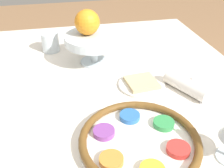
% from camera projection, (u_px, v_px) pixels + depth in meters
% --- Properties ---
extents(seder_plate, '(0.30, 0.30, 0.03)m').
position_uv_depth(seder_plate, '(140.00, 141.00, 0.63)').
color(seder_plate, white).
rests_on(seder_plate, dining_table).
extents(fruit_stand, '(0.21, 0.21, 0.11)m').
position_uv_depth(fruit_stand, '(94.00, 41.00, 0.96)').
color(fruit_stand, silver).
rests_on(fruit_stand, dining_table).
extents(orange_fruit, '(0.09, 0.09, 0.09)m').
position_uv_depth(orange_fruit, '(87.00, 22.00, 0.93)').
color(orange_fruit, orange).
rests_on(orange_fruit, fruit_stand).
extents(bread_plate, '(0.15, 0.15, 0.02)m').
position_uv_depth(bread_plate, '(142.00, 84.00, 0.86)').
color(bread_plate, silver).
rests_on(bread_plate, dining_table).
extents(napkin_roll, '(0.16, 0.11, 0.05)m').
position_uv_depth(napkin_roll, '(187.00, 86.00, 0.82)').
color(napkin_roll, white).
rests_on(napkin_roll, dining_table).
extents(cup_near, '(0.07, 0.07, 0.08)m').
position_uv_depth(cup_near, '(50.00, 42.00, 1.07)').
color(cup_near, silver).
rests_on(cup_near, dining_table).
extents(fork_left, '(0.03, 0.16, 0.01)m').
position_uv_depth(fork_left, '(33.00, 162.00, 0.59)').
color(fork_left, silver).
rests_on(fork_left, dining_table).
extents(fork_right, '(0.03, 0.16, 0.01)m').
position_uv_depth(fork_right, '(33.00, 152.00, 0.62)').
color(fork_right, silver).
rests_on(fork_right, dining_table).
extents(spoon, '(0.15, 0.06, 0.01)m').
position_uv_depth(spoon, '(198.00, 90.00, 0.84)').
color(spoon, silver).
rests_on(spoon, dining_table).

